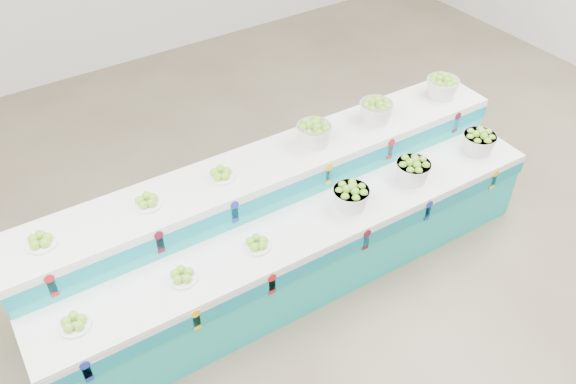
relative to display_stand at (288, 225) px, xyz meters
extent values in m
plane|color=brown|center=(0.31, -0.60, -0.51)|extent=(10.00, 10.00, 0.00)
cylinder|color=white|center=(-1.85, -0.23, 0.26)|extent=(0.22, 0.22, 0.09)
cylinder|color=white|center=(-1.07, -0.25, 0.26)|extent=(0.22, 0.22, 0.09)
cylinder|color=white|center=(-0.45, -0.26, 0.26)|extent=(0.22, 0.22, 0.09)
cylinder|color=white|center=(-1.83, 0.32, 0.56)|extent=(0.22, 0.22, 0.09)
cylinder|color=white|center=(-1.06, 0.30, 0.56)|extent=(0.22, 0.22, 0.09)
cylinder|color=white|center=(-0.44, 0.28, 0.56)|extent=(0.22, 0.22, 0.09)
camera|label=1|loc=(-2.01, -3.07, 3.48)|focal=37.44mm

